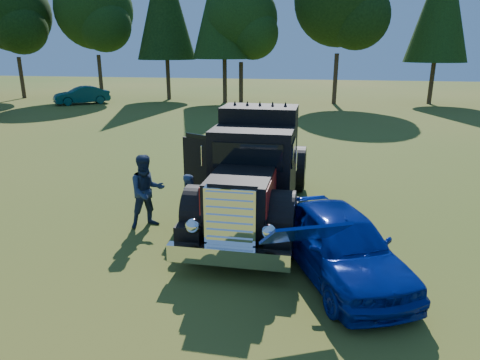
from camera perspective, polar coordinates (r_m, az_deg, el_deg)
name	(u,v)px	position (r m, az deg, el deg)	size (l,w,h in m)	color
ground	(170,268)	(9.48, -9.29, -11.53)	(120.00, 120.00, 0.00)	#355A1A
treeline	(252,5)	(35.91, 1.64, 22.29)	(72.10, 24.04, 13.84)	#2D2116
diamond_t_truck	(254,175)	(11.43, 1.89, 0.68)	(3.28, 7.16, 3.00)	black
hotrod_coupe	(339,243)	(9.03, 13.10, -8.15)	(3.25, 4.53, 1.89)	#070FAA
spectator_near	(191,205)	(10.74, -6.55, -3.30)	(0.57, 0.38, 1.57)	#1F2949
spectator_far	(147,191)	(11.34, -12.31, -1.48)	(0.94, 0.73, 1.94)	#1D2F44
distant_teal_car	(82,95)	(39.25, -20.35, 10.54)	(1.55, 4.45, 1.47)	#0B3B45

